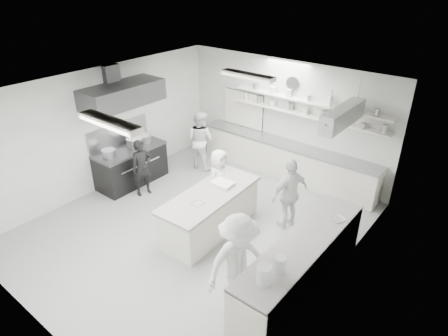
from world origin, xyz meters
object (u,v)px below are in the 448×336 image
Objects in this scene: cook_stove at (142,168)px; prep_island at (210,213)px; cook_back at (200,140)px; stove at (131,166)px; back_counter at (285,160)px; right_counter at (301,266)px.

prep_island is at bearing -76.33° from cook_stove.
cook_stove is 0.86× the size of cook_back.
back_counter reaches higher than stove.
stove reaches higher than prep_island.
cook_back is (-4.43, 2.36, 0.35)m from right_counter.
right_counter is 4.58m from cook_stove.
prep_island is at bearing 130.55° from cook_back.
right_counter is 2.32× the size of cook_stove.
cook_stove reaches higher than back_counter.
cook_stove is (-2.21, -3.00, 0.25)m from back_counter.
cook_back is at bearing 12.63° from cook_stove.
cook_stove is at bearing 81.08° from cook_back.
cook_stove is (0.69, -0.20, 0.26)m from stove.
stove is at bearing 173.48° from right_counter.
back_counter is 2.36m from cook_back.
prep_island is 2.27m from cook_stove.
right_counter is at bearing -6.52° from stove.
cook_back is (0.12, 1.96, 0.11)m from cook_stove.
stove is 1.27× the size of cook_stove.
back_counter is at bearing 124.65° from right_counter.
right_counter is 2.01× the size of cook_back.
cook_stove is at bearing 174.62° from prep_island.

